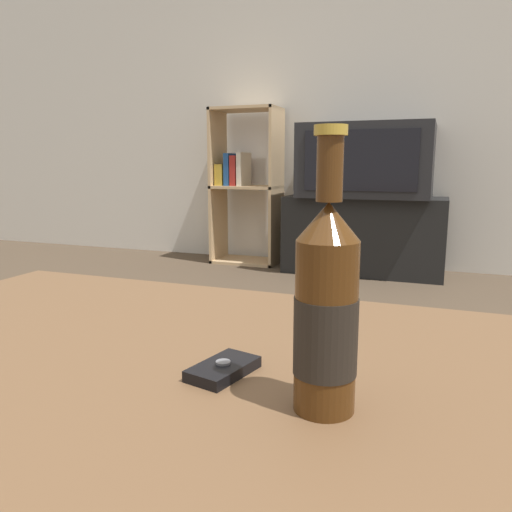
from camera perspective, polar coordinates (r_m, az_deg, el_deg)
The scene contains 7 objects.
back_wall at distance 3.66m, azimuth 15.61°, elevation 19.25°, with size 8.00×0.05×2.60m.
coffee_table at distance 0.75m, azimuth -10.69°, elevation -15.40°, with size 1.11×0.70×0.47m.
tv_stand at distance 3.39m, azimuth 12.20°, elevation 2.35°, with size 1.03×0.40×0.51m.
television at distance 3.35m, azimuth 12.52°, elevation 10.58°, with size 0.82×0.55×0.46m.
bookshelf at distance 3.65m, azimuth -1.45°, elevation 8.35°, with size 0.48×0.30×1.11m.
beer_bottle at distance 0.52m, azimuth 8.01°, elevation -6.21°, with size 0.07×0.07×0.29m.
cell_phone at distance 0.63m, azimuth -3.77°, elevation -12.74°, with size 0.07×0.10×0.02m.
Camera 1 is at (0.36, -0.57, 0.72)m, focal length 35.00 mm.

